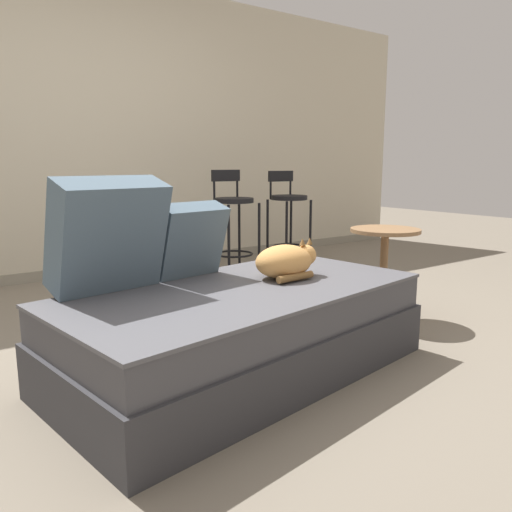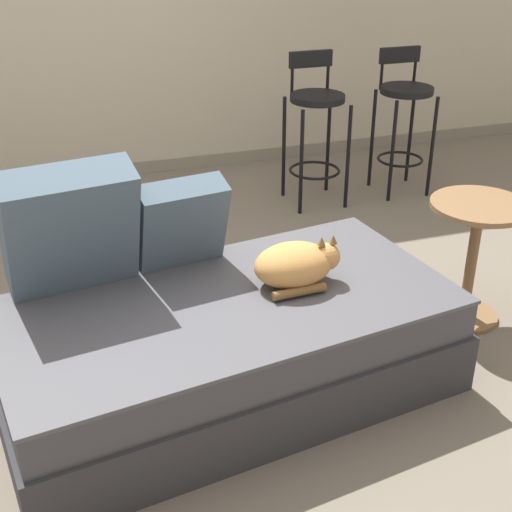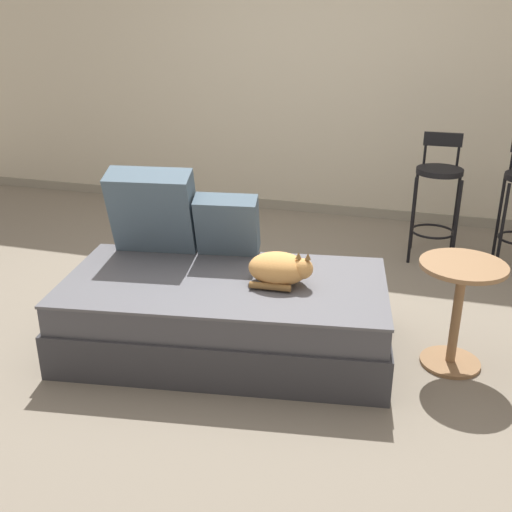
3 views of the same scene
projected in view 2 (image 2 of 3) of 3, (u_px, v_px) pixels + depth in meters
ground_plane at (205, 337)px, 3.26m from camera, size 16.00×16.00×0.00m
wall_baseboard_trim at (128, 169)px, 5.10m from camera, size 8.00×0.02×0.09m
couch at (228, 345)px, 2.83m from camera, size 1.89×1.16×0.42m
throw_pillow_corner at (70, 228)px, 2.70m from camera, size 0.54×0.38×0.52m
throw_pillow_middle at (180, 223)px, 2.91m from camera, size 0.39×0.29×0.39m
cat at (297, 264)px, 2.81m from camera, size 0.36×0.26×0.20m
bar_stool_near_window at (316, 119)px, 4.45m from camera, size 0.34×0.34×0.95m
bar_stool_by_doorway at (404, 109)px, 4.62m from camera, size 0.34×0.34×0.93m
side_table at (474, 245)px, 3.24m from camera, size 0.44×0.44×0.59m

